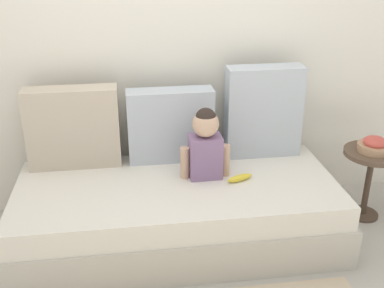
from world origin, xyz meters
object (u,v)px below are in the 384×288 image
couch (178,212)px  throw_pillow_center (171,125)px  toddler (205,143)px  throw_pillow_left (73,128)px  side_table (371,167)px  fruit_bowl (374,145)px  banana (240,178)px  throw_pillow_right (263,112)px

couch → throw_pillow_center: (0.00, 0.34, 0.44)m
throw_pillow_center → toddler: bearing=-56.7°
throw_pillow_left → toddler: bearing=-19.1°
side_table → fruit_bowl: size_ratio=2.28×
throw_pillow_center → side_table: (1.29, -0.24, -0.27)m
banana → couch: bearing=176.0°
throw_pillow_left → fruit_bowl: bearing=-7.3°
throw_pillow_left → side_table: bearing=-7.3°
couch → toddler: toddler is taller
toddler → side_table: size_ratio=0.91×
couch → banana: 0.44m
throw_pillow_left → toddler: 0.84m
throw_pillow_left → side_table: size_ratio=1.17×
throw_pillow_center → banana: 0.57m
couch → toddler: 0.47m
fruit_bowl → throw_pillow_right: bearing=160.2°
throw_pillow_left → fruit_bowl: (1.90, -0.24, -0.13)m
throw_pillow_left → throw_pillow_center: size_ratio=1.04×
couch → fruit_bowl: fruit_bowl is taller
throw_pillow_center → throw_pillow_right: throw_pillow_right is taller
toddler → side_table: toddler is taller
couch → fruit_bowl: size_ratio=9.24×
throw_pillow_right → side_table: 0.79m
throw_pillow_center → banana: throw_pillow_center is taller
couch → throw_pillow_left: bearing=150.9°
couch → side_table: (1.29, 0.10, 0.17)m
throw_pillow_right → banana: 0.52m
banana → side_table: size_ratio=0.35×
toddler → banana: bearing=-25.1°
toddler → fruit_bowl: toddler is taller
banana → throw_pillow_left: bearing=159.7°
couch → fruit_bowl: (1.29, 0.10, 0.33)m
side_table → fruit_bowl: fruit_bowl is taller
throw_pillow_center → banana: (0.38, -0.37, -0.22)m
throw_pillow_left → couch: bearing=-29.1°
throw_pillow_center → banana: size_ratio=3.23×
throw_pillow_right → banana: bearing=-122.5°
banana → side_table: side_table is taller
throw_pillow_right → fruit_bowl: (0.68, -0.24, -0.18)m
couch → banana: bearing=-4.0°
throw_pillow_left → toddler: throw_pillow_left is taller
throw_pillow_left → banana: 1.08m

